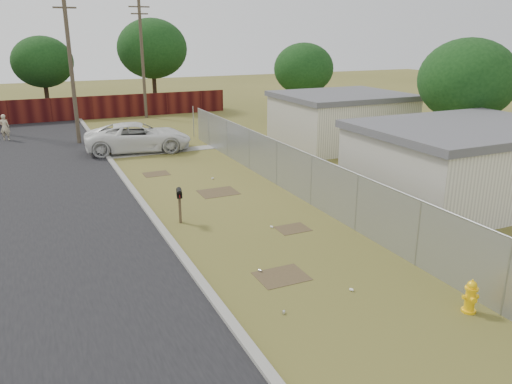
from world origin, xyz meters
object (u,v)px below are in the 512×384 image
fire_hydrant (471,297)px  pickup_truck (139,137)px  pedestrian (5,127)px  mailbox (179,196)px

fire_hydrant → pickup_truck: size_ratio=0.15×
fire_hydrant → pedestrian: 29.39m
mailbox → pickup_truck: bearing=84.8°
fire_hydrant → pickup_truck: bearing=99.8°
fire_hydrant → pedestrian: size_ratio=0.52×
pedestrian → mailbox: bearing=128.5°
fire_hydrant → pedestrian: (-10.62, 27.40, 0.42)m
mailbox → pickup_truck: (1.10, 12.03, -0.18)m
fire_hydrant → pedestrian: pedestrian is taller
mailbox → pedestrian: 19.53m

